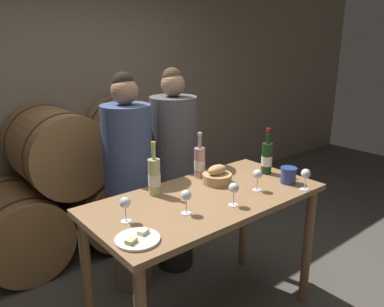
{
  "coord_description": "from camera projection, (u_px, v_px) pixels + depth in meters",
  "views": [
    {
      "loc": [
        -1.49,
        -1.65,
        1.91
      ],
      "look_at": [
        0.0,
        0.15,
        1.21
      ],
      "focal_mm": 35.0,
      "sensor_mm": 36.0,
      "label": 1
    }
  ],
  "objects": [
    {
      "name": "wine_bottle_red",
      "position": [
        267.0,
        158.0,
        2.78
      ],
      "size": [
        0.08,
        0.08,
        0.35
      ],
      "color": "#193819",
      "rests_on": "tasting_table"
    },
    {
      "name": "wine_glass_far_right",
      "position": [
        306.0,
        175.0,
        2.47
      ],
      "size": [
        0.06,
        0.06,
        0.15
      ],
      "color": "white",
      "rests_on": "tasting_table"
    },
    {
      "name": "barrel_stack",
      "position": [
        101.0,
        180.0,
        3.64
      ],
      "size": [
        2.32,
        0.82,
        1.36
      ],
      "color": "#9E7042",
      "rests_on": "ground_plane"
    },
    {
      "name": "wine_glass_far_left",
      "position": [
        125.0,
        204.0,
        2.03
      ],
      "size": [
        0.06,
        0.06,
        0.15
      ],
      "color": "white",
      "rests_on": "tasting_table"
    },
    {
      "name": "person_left",
      "position": [
        129.0,
        185.0,
        2.84
      ],
      "size": [
        0.37,
        0.37,
        1.71
      ],
      "color": "#756651",
      "rests_on": "ground_plane"
    },
    {
      "name": "stone_wall_back",
      "position": [
        70.0,
        73.0,
        3.75
      ],
      "size": [
        10.0,
        0.12,
        3.2
      ],
      "color": "gray",
      "rests_on": "ground_plane"
    },
    {
      "name": "wine_glass_left",
      "position": [
        186.0,
        196.0,
        2.13
      ],
      "size": [
        0.06,
        0.06,
        0.15
      ],
      "color": "white",
      "rests_on": "tasting_table"
    },
    {
      "name": "blue_crock",
      "position": [
        288.0,
        174.0,
        2.61
      ],
      "size": [
        0.11,
        0.11,
        0.11
      ],
      "color": "navy",
      "rests_on": "tasting_table"
    },
    {
      "name": "wine_bottle_white",
      "position": [
        154.0,
        177.0,
        2.4
      ],
      "size": [
        0.08,
        0.08,
        0.35
      ],
      "color": "#ADBC7F",
      "rests_on": "tasting_table"
    },
    {
      "name": "wine_glass_center",
      "position": [
        234.0,
        189.0,
        2.23
      ],
      "size": [
        0.06,
        0.06,
        0.15
      ],
      "color": "white",
      "rests_on": "tasting_table"
    },
    {
      "name": "person_right",
      "position": [
        174.0,
        172.0,
        3.1
      ],
      "size": [
        0.38,
        0.38,
        1.72
      ],
      "color": "#232326",
      "rests_on": "ground_plane"
    },
    {
      "name": "wine_glass_right",
      "position": [
        258.0,
        175.0,
        2.46
      ],
      "size": [
        0.06,
        0.06,
        0.15
      ],
      "color": "white",
      "rests_on": "tasting_table"
    },
    {
      "name": "wine_bottle_rose",
      "position": [
        200.0,
        162.0,
        2.71
      ],
      "size": [
        0.08,
        0.08,
        0.33
      ],
      "color": "#BC8E93",
      "rests_on": "tasting_table"
    },
    {
      "name": "tasting_table",
      "position": [
        207.0,
        215.0,
        2.44
      ],
      "size": [
        1.55,
        0.76,
        0.96
      ],
      "color": "olive",
      "rests_on": "ground_plane"
    },
    {
      "name": "cheese_plate",
      "position": [
        138.0,
        239.0,
        1.86
      ],
      "size": [
        0.23,
        0.23,
        0.04
      ],
      "color": "white",
      "rests_on": "tasting_table"
    },
    {
      "name": "bread_basket",
      "position": [
        217.0,
        176.0,
        2.61
      ],
      "size": [
        0.2,
        0.2,
        0.13
      ],
      "color": "tan",
      "rests_on": "tasting_table"
    }
  ]
}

